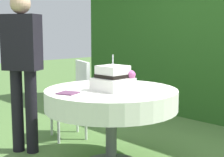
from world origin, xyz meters
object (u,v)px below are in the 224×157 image
(cake_table, at_px, (111,100))
(wedding_cake, at_px, (113,79))
(serving_plate_far, at_px, (151,92))
(serving_plate_near, at_px, (65,87))
(standing_person, at_px, (23,62))
(garden_chair, at_px, (75,91))
(napkin_stack, at_px, (68,93))

(cake_table, distance_m, wedding_cake, 0.21)
(cake_table, relative_size, serving_plate_far, 9.06)
(wedding_cake, distance_m, serving_plate_near, 0.47)
(cake_table, height_order, serving_plate_near, serving_plate_near)
(serving_plate_near, bearing_deg, wedding_cake, 32.19)
(standing_person, bearing_deg, garden_chair, 93.84)
(cake_table, distance_m, serving_plate_far, 0.39)
(serving_plate_near, distance_m, napkin_stack, 0.29)
(cake_table, distance_m, serving_plate_near, 0.44)
(wedding_cake, distance_m, serving_plate_far, 0.35)
(wedding_cake, relative_size, standing_person, 0.20)
(wedding_cake, height_order, garden_chair, wedding_cake)
(wedding_cake, relative_size, napkin_stack, 2.09)
(serving_plate_near, relative_size, serving_plate_far, 0.76)
(serving_plate_far, bearing_deg, cake_table, -158.63)
(serving_plate_near, relative_size, standing_person, 0.06)
(garden_chair, bearing_deg, serving_plate_near, -43.35)
(serving_plate_far, relative_size, standing_person, 0.08)
(serving_plate_near, xyz_separation_m, standing_person, (-0.55, -0.12, 0.20))
(wedding_cake, height_order, serving_plate_far, wedding_cake)
(napkin_stack, xyz_separation_m, standing_person, (-0.79, 0.03, 0.20))
(garden_chair, bearing_deg, standing_person, -86.16)
(serving_plate_near, bearing_deg, garden_chair, 136.65)
(wedding_cake, bearing_deg, napkin_stack, -110.09)
(wedding_cake, xyz_separation_m, standing_person, (-0.94, -0.36, 0.11))
(cake_table, height_order, standing_person, standing_person)
(serving_plate_near, bearing_deg, standing_person, -167.96)
(cake_table, height_order, wedding_cake, wedding_cake)
(serving_plate_near, bearing_deg, napkin_stack, -29.92)
(serving_plate_far, relative_size, napkin_stack, 0.88)
(serving_plate_far, relative_size, garden_chair, 0.15)
(napkin_stack, relative_size, garden_chair, 0.17)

